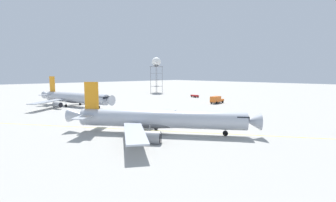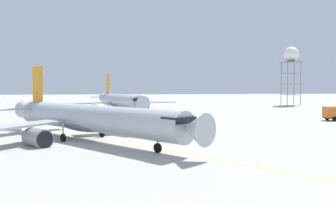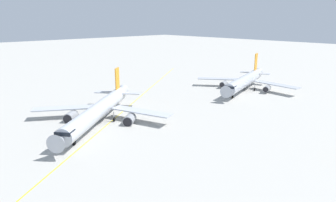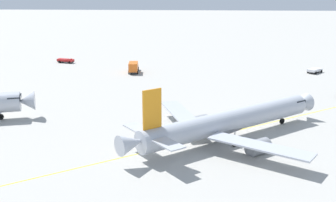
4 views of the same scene
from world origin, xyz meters
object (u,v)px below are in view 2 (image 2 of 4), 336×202
airliner_main (88,119)px  airliner_secondary (120,101)px  ops_pickup_truck (333,110)px  radar_tower (291,57)px

airliner_main → airliner_secondary: size_ratio=0.92×
airliner_main → ops_pickup_truck: bearing=86.9°
airliner_main → airliner_secondary: bearing=136.9°
airliner_secondary → airliner_main: bearing=-21.6°
ops_pickup_truck → airliner_secondary: bearing=-83.1°
airliner_main → radar_tower: radar_tower is taller
airliner_secondary → ops_pickup_truck: airliner_secondary is taller
airliner_secondary → ops_pickup_truck: bearing=65.6°
radar_tower → airliner_main: bearing=-130.5°
airliner_secondary → ops_pickup_truck: (61.99, -8.51, -2.43)m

